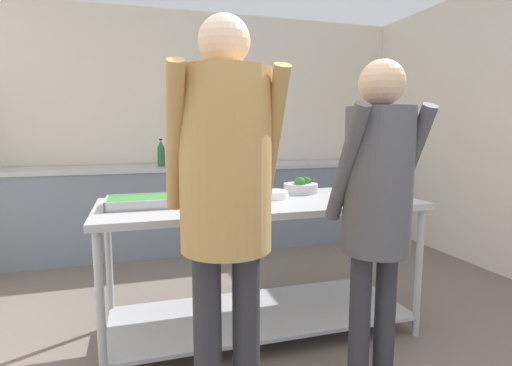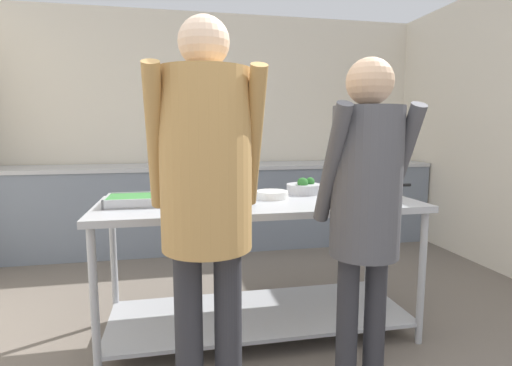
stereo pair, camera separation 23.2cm
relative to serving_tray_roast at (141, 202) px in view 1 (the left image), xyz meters
The scene contains 12 objects.
wall_rear 2.49m from the serving_tray_roast, 73.36° to the left, with size 4.98×0.06×2.65m.
wall_right 3.23m from the serving_tray_roast, ahead, with size 0.06×3.76×2.65m.
back_counter 2.15m from the serving_tray_roast, 70.45° to the left, with size 4.82×0.65×0.93m.
serving_counter 0.79m from the serving_tray_roast, ahead, with size 1.99×0.79×0.87m.
serving_tray_roast is the anchor object (origin of this frame).
serving_tray_vegetables 0.46m from the serving_tray_roast, ahead, with size 0.45×0.34×0.05m.
plate_stack 0.83m from the serving_tray_roast, ahead, with size 0.22×0.22×0.05m.
broccoli_bowl 1.11m from the serving_tray_roast, 10.11° to the left, with size 0.24×0.24×0.12m.
sauce_pan 1.46m from the serving_tray_roast, ahead, with size 0.40×0.26×0.10m.
guest_serving_left 0.87m from the serving_tray_roast, 66.52° to the right, with size 0.48×0.38×1.77m.
guest_serving_right 1.33m from the serving_tray_roast, 36.84° to the right, with size 0.41×0.32×1.63m.
water_bottle 1.98m from the serving_tray_roast, 83.12° to the left, with size 0.08×0.08×0.29m.
Camera 1 is at (-0.72, -1.11, 1.32)m, focal length 28.00 mm.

